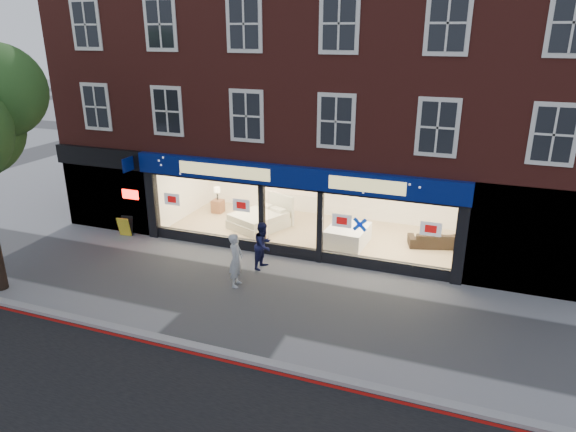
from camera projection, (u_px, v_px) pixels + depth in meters
The scene contains 12 objects.
ground at pixel (255, 297), 15.14m from camera, with size 120.00×120.00×0.00m, color gray.
kerb_line at pixel (203, 356), 12.41m from camera, with size 60.00×0.10×0.01m, color #8C0A07.
kerb_stone at pixel (206, 349), 12.56m from camera, with size 60.00×0.25×0.12m, color gray.
showroom_floor at pixel (310, 233), 19.74m from camera, with size 11.00×4.50×0.10m, color tan.
building at pixel (327, 52), 18.97m from camera, with size 19.00×8.26×10.30m.
display_bed at pixel (261, 219), 20.20m from camera, with size 2.43×2.62×1.19m.
bedside_table at pixel (218, 206), 21.80m from camera, with size 0.45×0.45×0.55m, color brown.
mattress_stack at pixel (348, 235), 18.53m from camera, with size 1.43×1.77×0.67m.
sofa at pixel (435, 239), 18.36m from camera, with size 1.83×0.72×0.54m, color black.
a_board at pixel (125, 226), 19.55m from camera, with size 0.50×0.32×0.76m, color yellow.
pedestrian_grey at pixel (236, 260), 15.57m from camera, with size 0.62×0.41×1.70m, color #B7BBBF.
pedestrian_blue at pixel (263, 245), 16.77m from camera, with size 0.77×0.60×1.59m, color #171942.
Camera 1 is at (5.62, -12.22, 7.42)m, focal length 32.00 mm.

